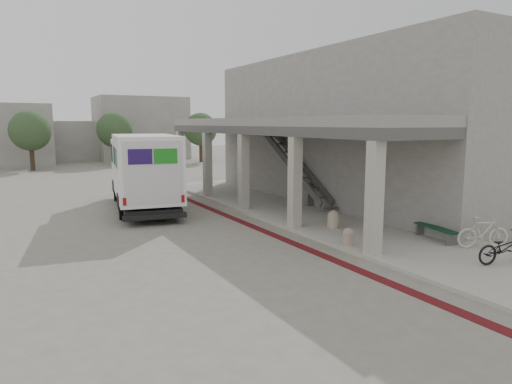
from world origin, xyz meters
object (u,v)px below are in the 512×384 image
utility_cabinet (307,194)px  bicycle_black (504,248)px  bench (436,231)px  bicycle_cream (483,232)px  fedex_truck (143,170)px

utility_cabinet → bicycle_black: size_ratio=0.61×
bench → utility_cabinet: (0.02, 7.16, 0.20)m
bicycle_black → bicycle_cream: bearing=-22.4°
fedex_truck → bicycle_cream: bearing=-50.1°
fedex_truck → utility_cabinet: size_ratio=8.15×
bench → bicycle_cream: bearing=-62.3°
utility_cabinet → bicycle_black: utility_cabinet is taller
fedex_truck → bicycle_black: bearing=-55.7°
utility_cabinet → fedex_truck: bearing=144.7°
bench → bicycle_black: size_ratio=1.10×
utility_cabinet → bicycle_black: (-0.50, -9.73, -0.07)m
bench → utility_cabinet: utility_cabinet is taller
utility_cabinet → bench: bearing=-99.2°
bicycle_black → bicycle_cream: 1.53m
fedex_truck → utility_cabinet: 7.39m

